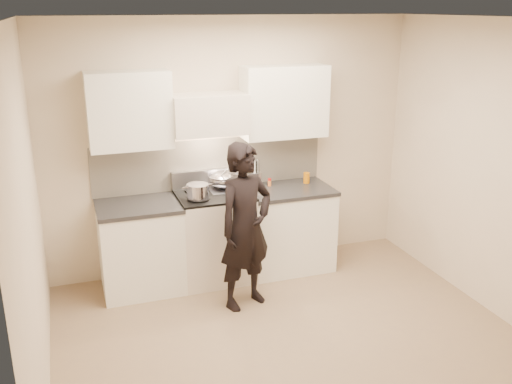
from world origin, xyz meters
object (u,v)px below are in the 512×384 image
at_px(counter_right, 288,228).
at_px(person, 245,227).
at_px(stove, 215,236).
at_px(wok, 224,179).
at_px(utensil_crock, 256,178).

xyz_separation_m(counter_right, person, (-0.70, -0.66, 0.35)).
relative_size(counter_right, person, 0.57).
relative_size(stove, person, 0.59).
bearing_deg(counter_right, wok, 169.76).
distance_m(stove, wok, 0.61).
xyz_separation_m(utensil_crock, person, (-0.39, -0.82, -0.20)).
bearing_deg(utensil_crock, counter_right, -28.12).
relative_size(utensil_crock, person, 0.18).
height_order(wok, utensil_crock, wok).
relative_size(wok, person, 0.26).
bearing_deg(person, utensil_crock, 43.60).
distance_m(stove, person, 0.75).
bearing_deg(counter_right, stove, -180.00).
bearing_deg(wok, counter_right, -10.24).
bearing_deg(counter_right, utensil_crock, 151.88).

